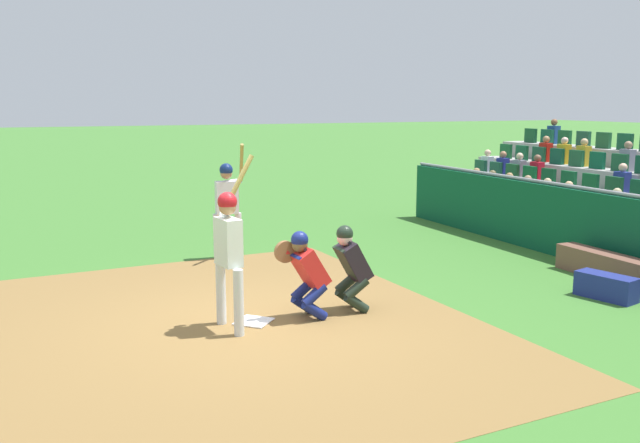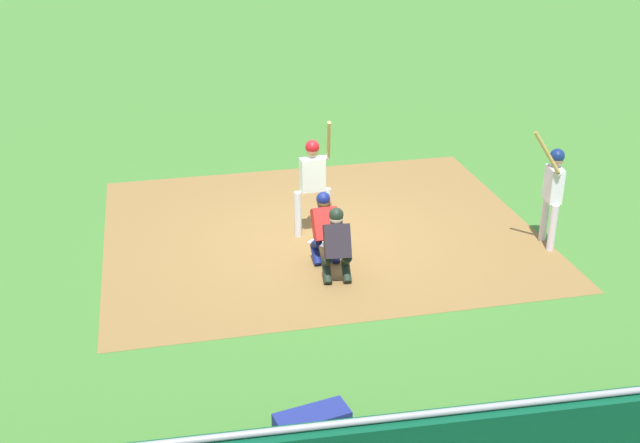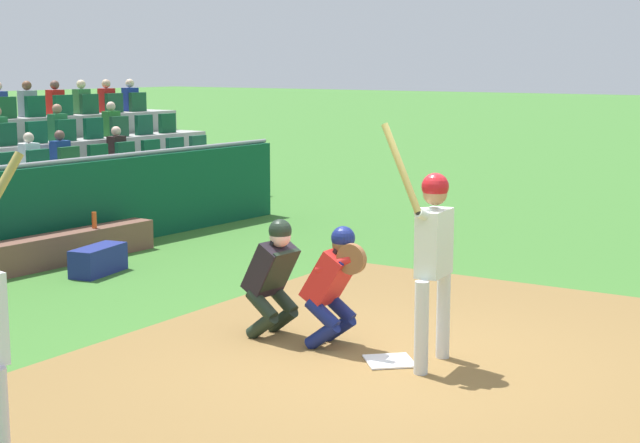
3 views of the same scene
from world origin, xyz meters
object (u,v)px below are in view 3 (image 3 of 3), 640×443
Objects in this scene: batter_at_plate at (433,247)px; water_bottle_on_bench at (94,220)px; home_plate_marker at (389,361)px; home_plate_umpire at (274,272)px; catcher_crouching at (335,279)px; dugout_bench at (50,251)px; equipment_duffel_bag at (98,260)px.

batter_at_plate reaches higher than water_bottle_on_bench.
home_plate_umpire reaches higher than home_plate_marker.
catcher_crouching is 5.25× the size of water_bottle_on_bench.
home_plate_umpire is at bearing 78.34° from dugout_bench.
catcher_crouching is at bearing -88.64° from batter_at_plate.
home_plate_marker is at bearing 73.65° from water_bottle_on_bench.
catcher_crouching is 4.68m from equipment_duffel_bag.
home_plate_marker is 0.35× the size of catcher_crouching.
batter_at_plate is 1.82× the size of catcher_crouching.
equipment_duffel_bag is at bearing -99.51° from batter_at_plate.
dugout_bench is (-0.92, -5.47, -0.48)m from catcher_crouching.
home_plate_marker is 0.50× the size of equipment_duffel_bag.
home_plate_umpire reaches higher than dugout_bench.
equipment_duffel_bag is (-0.94, -5.63, -0.95)m from batter_at_plate.
catcher_crouching is 5.67m from water_bottle_on_bench.
home_plate_umpire is (0.06, -0.72, -0.01)m from catcher_crouching.
water_bottle_on_bench is (-1.68, -5.41, -0.14)m from catcher_crouching.
dugout_bench is 15.11× the size of water_bottle_on_bench.
batter_at_plate is 5.78m from equipment_duffel_bag.
home_plate_marker is 5.37m from equipment_duffel_bag.
home_plate_marker is at bearing 87.88° from home_plate_umpire.
water_bottle_on_bench reaches higher than dugout_bench.
dugout_bench is 0.84m from water_bottle_on_bench.
home_plate_marker is at bearing 80.85° from catcher_crouching.
water_bottle_on_bench is 0.27× the size of equipment_duffel_bag.
catcher_crouching reaches higher than water_bottle_on_bench.
batter_at_plate is at bearing 66.58° from equipment_duffel_bag.
batter_at_plate is at bearing 92.78° from home_plate_umpire.
home_plate_umpire is (-0.05, -1.43, 0.67)m from home_plate_marker.
home_plate_umpire is at bearing -85.09° from catcher_crouching.
home_plate_marker is 6.27m from dugout_bench.
batter_at_plate is 6.73m from water_bottle_on_bench.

